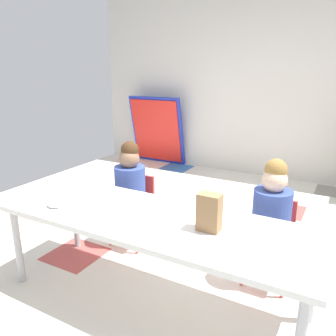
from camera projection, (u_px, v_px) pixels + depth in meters
name	position (u px, v px, depth m)	size (l,w,h in m)	color
ground_plane	(195.00, 258.00, 2.78)	(5.55, 5.12, 0.02)	silver
back_wall	(276.00, 79.00, 4.54)	(5.55, 0.10, 2.74)	beige
craft_table	(152.00, 224.00, 2.11)	(2.05, 0.69, 0.61)	white
seated_child_near_camera	(131.00, 184.00, 2.86)	(0.32, 0.31, 0.92)	red
seated_child_middle_seat	(272.00, 211.00, 2.31)	(0.32, 0.31, 0.92)	red
folded_activity_table	(157.00, 131.00, 5.43)	(0.90, 0.29, 1.09)	#1E33BF
paper_bag_brown	(209.00, 212.00, 1.89)	(0.13, 0.09, 0.22)	#9E754C
paper_plate_near_edge	(57.00, 206.00, 2.25)	(0.18, 0.18, 0.01)	white
donut_powdered_on_plate	(57.00, 203.00, 2.24)	(0.12, 0.12, 0.04)	white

